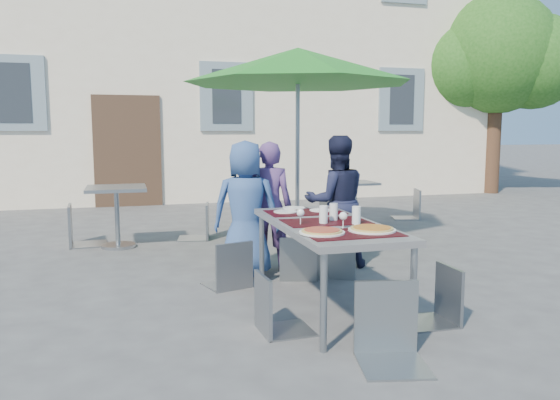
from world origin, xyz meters
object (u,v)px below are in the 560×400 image
object	(u,v)px
bg_chair_r_0	(200,200)
child_0	(246,209)
chair_5	(391,276)
dining_table	(326,228)
child_1	(269,206)
patio_umbrella	(298,67)
bg_chair_l_1	(330,194)
cafe_table_0	(117,205)
cafe_table_1	(355,196)
pizza_near_left	(322,231)
pizza_near_right	(372,229)
chair_0	(230,236)
chair_1	(298,232)
chair_2	(333,219)
chair_3	(275,268)
child_2	(336,202)
bg_chair_r_1	(412,186)
bg_chair_l_0	(78,200)
chair_4	(440,261)

from	to	relation	value
bg_chair_r_0	child_0	bearing A→B (deg)	-84.38
chair_5	dining_table	bearing A→B (deg)	91.75
child_1	patio_umbrella	bearing A→B (deg)	-100.80
child_1	patio_umbrella	size ratio (longest dim) A/B	0.46
child_0	bg_chair_l_1	world-z (taller)	child_0
cafe_table_0	cafe_table_1	bearing A→B (deg)	13.94
pizza_near_left	bg_chair_l_1	size ratio (longest dim) A/B	0.40
pizza_near_right	cafe_table_0	xyz separation A→B (m)	(-1.90, 3.54, -0.21)
bg_chair_l_1	cafe_table_0	bearing A→B (deg)	-164.17
dining_table	cafe_table_1	bearing A→B (deg)	63.07
chair_0	chair_1	xyz separation A→B (m)	(0.73, 0.12, -0.02)
chair_2	cafe_table_0	world-z (taller)	chair_2
chair_3	chair_5	distance (m)	0.91
child_2	bg_chair_r_1	size ratio (longest dim) A/B	1.52
child_1	chair_1	size ratio (longest dim) A/B	1.64
dining_table	chair_2	size ratio (longest dim) A/B	1.79
chair_1	bg_chair_l_0	bearing A→B (deg)	134.02
chair_2	patio_umbrella	bearing A→B (deg)	83.69
chair_0	cafe_table_0	xyz separation A→B (m)	(-1.06, 2.21, 0.05)
dining_table	chair_3	distance (m)	0.73
pizza_near_left	bg_chair_r_1	world-z (taller)	bg_chair_r_1
child_2	bg_chair_r_0	distance (m)	2.34
child_2	chair_1	xyz separation A→B (m)	(-0.57, -0.40, -0.24)
pizza_near_left	chair_0	world-z (taller)	chair_0
bg_chair_l_1	chair_0	bearing A→B (deg)	-125.58
child_1	chair_3	xyz separation A→B (m)	(-0.44, -1.83, -0.20)
chair_2	chair_4	distance (m)	1.53
cafe_table_1	bg_chair_l_0	bearing A→B (deg)	-171.08
chair_0	pizza_near_left	bearing A→B (deg)	-71.28
bg_chair_r_0	child_2	bearing A→B (deg)	-57.63
chair_0	bg_chair_l_1	bearing A→B (deg)	54.42
child_0	chair_5	world-z (taller)	child_0
chair_2	bg_chair_l_0	xyz separation A→B (m)	(-2.64, 2.37, 0.00)
child_0	bg_chair_l_1	bearing A→B (deg)	-109.50
dining_table	child_0	bearing A→B (deg)	108.24
chair_2	bg_chair_l_0	distance (m)	3.55
patio_umbrella	bg_chair_r_0	xyz separation A→B (m)	(-1.25, 0.55, -1.79)
bg_chair_r_0	bg_chair_r_1	size ratio (longest dim) A/B	0.98
bg_chair_r_1	chair_5	bearing A→B (deg)	-120.70
pizza_near_left	bg_chair_r_0	distance (m)	3.83
chair_4	pizza_near_left	bearing A→B (deg)	175.77
cafe_table_1	bg_chair_l_1	size ratio (longest dim) A/B	0.80
pizza_near_right	bg_chair_l_0	distance (m)	4.50
dining_table	chair_5	bearing A→B (deg)	-88.25
chair_2	chair_4	size ratio (longest dim) A/B	1.21
child_2	chair_2	size ratio (longest dim) A/B	1.41
bg_chair_l_0	bg_chair_r_1	xyz separation A→B (m)	(5.34, 0.80, -0.05)
chair_0	bg_chair_l_0	size ratio (longest dim) A/B	0.85
pizza_near_left	cafe_table_1	world-z (taller)	pizza_near_left
pizza_near_right	chair_5	world-z (taller)	chair_5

